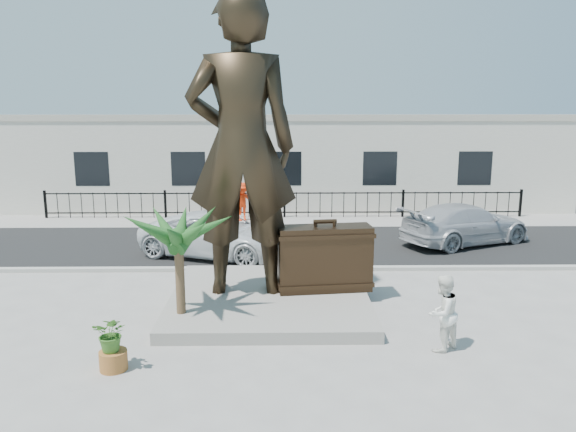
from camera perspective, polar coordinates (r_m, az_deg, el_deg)
name	(u,v)px	position (r m, az deg, el deg)	size (l,w,h in m)	color
ground	(289,326)	(13.79, 0.13, -11.10)	(100.00, 100.00, 0.00)	#9E9991
street	(286,243)	(21.39, -0.24, -2.78)	(40.00, 7.00, 0.01)	black
curb	(287,269)	(18.01, -0.12, -5.38)	(40.00, 0.25, 0.12)	#A5A399
far_sidewalk	(285,221)	(25.29, -0.34, -0.51)	(40.00, 2.50, 0.02)	#9E9991
plinth	(270,299)	(15.14, -1.88, -8.39)	(5.20, 5.20, 0.30)	gray
fence	(284,205)	(25.95, -0.36, 1.14)	(22.00, 0.10, 1.20)	black
building	(284,161)	(29.88, -0.44, 5.63)	(28.00, 7.00, 4.40)	silver
statue	(241,147)	(14.57, -4.76, 7.04)	(2.82, 1.85, 7.75)	#2D2316
suitcase	(325,258)	(15.14, 3.73, -4.31)	(2.49, 0.79, 1.76)	black
tourist	(442,313)	(12.71, 15.41, -9.48)	(0.82, 0.64, 1.69)	white
car_white	(218,234)	(19.69, -7.09, -1.88)	(2.49, 5.40, 1.50)	white
car_silver	(466,224)	(22.24, 17.60, -0.76)	(2.12, 5.21, 1.51)	#AFB0B4
worker	(242,202)	(25.23, -4.66, 1.45)	(1.12, 0.64, 1.73)	red
palm_tree	(182,324)	(14.12, -10.73, -10.76)	(1.80, 1.80, 3.20)	#1C4A1B
planter	(113,360)	(12.19, -17.31, -13.82)	(0.56, 0.56, 0.40)	#9C5D29
shrub	(112,333)	(11.96, -17.48, -11.32)	(0.68, 0.59, 0.75)	#366821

